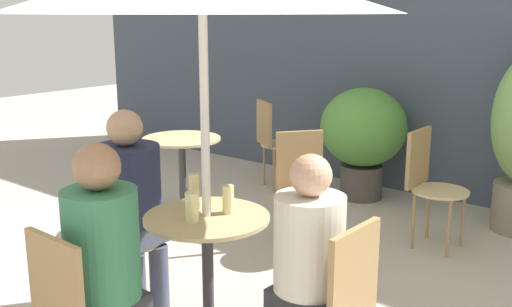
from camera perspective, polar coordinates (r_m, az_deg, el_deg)
name	(u,v)px	position (r m, az deg, el deg)	size (l,w,h in m)	color
storefront_wall	(469,41)	(5.80, 19.65, 10.02)	(10.00, 0.06, 3.00)	#3D4756
cafe_table_near	(208,253)	(3.13, -4.64, -9.42)	(0.64, 0.64, 0.76)	#2D2D33
cafe_table_far	(182,162)	(4.98, -7.05, -0.79)	(0.64, 0.64, 0.76)	#2D2D33
bistro_chair_0	(115,222)	(3.69, -13.25, -6.38)	(0.42, 0.42, 0.90)	tan
bistro_chair_2	(334,301)	(2.70, 7.44, -13.73)	(0.42, 0.42, 0.90)	tan
bistro_chair_3	(303,181)	(4.45, 4.49, -2.61)	(0.49, 0.48, 0.90)	tan
bistro_chair_4	(429,177)	(4.72, 16.13, -2.18)	(0.42, 0.42, 0.90)	tan
bistro_chair_5	(273,136)	(6.01, 1.62, 1.66)	(0.47, 0.48, 0.90)	tan
seated_person_0	(130,198)	(3.51, -11.90, -4.14)	(0.39, 0.38, 1.23)	#42475B
seated_person_1	(105,256)	(2.69, -14.17, -9.46)	(0.32, 0.33, 1.24)	#2D2D33
seated_person_2	(306,257)	(2.71, 4.82, -9.76)	(0.33, 0.32, 1.18)	#2D2D33
beer_glass_0	(228,199)	(3.07, -2.67, -4.38)	(0.06, 0.06, 0.15)	beige
beer_glass_1	(194,192)	(3.12, -5.94, -3.69)	(0.06, 0.06, 0.19)	beige
beer_glass_2	(192,208)	(2.95, -6.14, -5.14)	(0.07, 0.07, 0.15)	beige
potted_plant_0	(363,132)	(5.77, 10.17, 1.99)	(0.82, 0.82, 1.07)	#47423D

